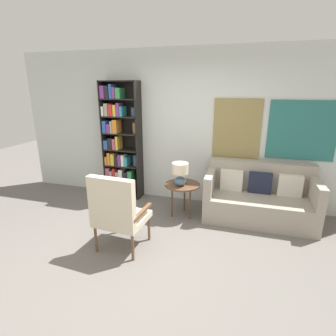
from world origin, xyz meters
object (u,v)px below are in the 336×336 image
(side_table, at_px, (182,187))
(table_lamp, at_px, (180,172))
(armchair, at_px, (117,210))
(couch, at_px, (259,198))
(bookshelf, at_px, (119,144))

(side_table, xyz_separation_m, table_lamp, (-0.02, -0.07, 0.28))
(table_lamp, bearing_deg, armchair, -115.52)
(armchair, distance_m, couch, 2.31)
(side_table, distance_m, table_lamp, 0.29)
(couch, xyz_separation_m, table_lamp, (-1.23, -0.35, 0.44))
(armchair, height_order, table_lamp, armchair)
(couch, bearing_deg, armchair, -140.03)
(couch, xyz_separation_m, side_table, (-1.20, -0.28, 0.17))
(bookshelf, relative_size, side_table, 3.79)
(side_table, bearing_deg, couch, 13.11)
(side_table, bearing_deg, bookshelf, 159.19)
(bookshelf, relative_size, table_lamp, 5.84)
(table_lamp, bearing_deg, couch, 16.07)
(armchair, distance_m, side_table, 1.32)
(couch, bearing_deg, side_table, -166.89)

